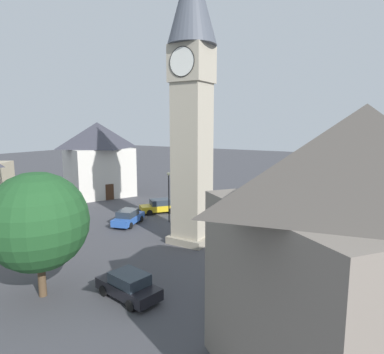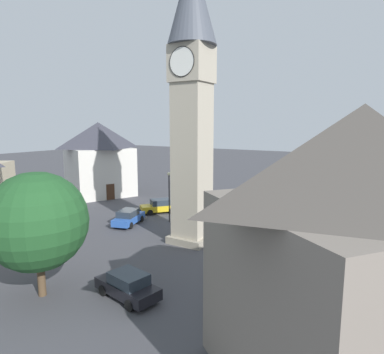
% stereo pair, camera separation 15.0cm
% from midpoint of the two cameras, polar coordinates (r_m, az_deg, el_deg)
% --- Properties ---
extents(ground_plane, '(200.00, 200.00, 0.00)m').
position_cam_midpoint_polar(ground_plane, '(29.33, 0.15, -10.77)').
color(ground_plane, '#424247').
extents(clock_tower, '(3.90, 3.90, 23.02)m').
position_cam_midpoint_polar(clock_tower, '(27.86, 0.16, 16.38)').
color(clock_tower, gray).
rests_on(clock_tower, ground).
extents(car_blue_kerb, '(4.36, 2.41, 1.53)m').
position_cam_midpoint_polar(car_blue_kerb, '(20.61, -10.56, -17.48)').
color(car_blue_kerb, black).
rests_on(car_blue_kerb, ground).
extents(car_silver_kerb, '(2.75, 4.43, 1.53)m').
position_cam_midpoint_polar(car_silver_kerb, '(34.29, -10.50, -6.67)').
color(car_silver_kerb, '#2D5BB7').
rests_on(car_silver_kerb, ground).
extents(car_red_corner, '(4.33, 3.78, 1.53)m').
position_cam_midpoint_polar(car_red_corner, '(36.71, 6.82, -5.54)').
color(car_red_corner, black).
rests_on(car_red_corner, ground).
extents(car_white_side, '(3.91, 4.26, 1.53)m').
position_cam_midpoint_polar(car_white_side, '(38.34, -5.38, -4.90)').
color(car_white_side, gold).
rests_on(car_white_side, ground).
extents(pedestrian, '(0.34, 0.52, 1.69)m').
position_cam_midpoint_polar(pedestrian, '(33.56, 6.90, -6.48)').
color(pedestrian, black).
rests_on(pedestrian, ground).
extents(tree, '(5.65, 5.65, 7.27)m').
position_cam_midpoint_polar(tree, '(21.06, -24.40, -6.85)').
color(tree, brown).
rests_on(tree, ground).
extents(building_terrace_right, '(12.03, 12.23, 10.56)m').
position_cam_midpoint_polar(building_terrace_right, '(14.02, 25.92, -10.61)').
color(building_terrace_right, slate).
rests_on(building_terrace_right, ground).
extents(building_corner_back, '(10.92, 10.93, 10.14)m').
position_cam_midpoint_polar(building_corner_back, '(48.91, -15.24, 3.07)').
color(building_corner_back, beige).
rests_on(building_corner_back, ground).
extents(lamp_post, '(0.36, 0.36, 5.15)m').
position_cam_midpoint_polar(lamp_post, '(34.08, -3.75, -2.02)').
color(lamp_post, black).
rests_on(lamp_post, ground).
extents(road_sign, '(0.60, 0.07, 2.80)m').
position_cam_midpoint_polar(road_sign, '(29.53, -19.65, -7.29)').
color(road_sign, gray).
rests_on(road_sign, ground).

